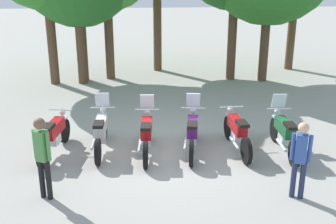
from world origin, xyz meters
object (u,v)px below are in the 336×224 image
motorcycle_5 (284,133)px  person_0 (301,155)px  motorcycle_4 (237,131)px  motorcycle_1 (101,131)px  motorcycle_3 (192,132)px  motorcycle_0 (54,135)px  motorcycle_2 (147,134)px  person_1 (42,152)px

motorcycle_5 → person_0: 2.28m
motorcycle_4 → motorcycle_1: bearing=82.8°
motorcycle_3 → motorcycle_4: bearing=-81.7°
motorcycle_3 → person_0: (1.83, -2.42, 0.43)m
motorcycle_1 → person_0: bearing=-121.0°
motorcycle_5 → motorcycle_0: bearing=88.1°
motorcycle_1 → motorcycle_3: (2.30, -0.21, 0.00)m
person_0 → motorcycle_2: bearing=-104.5°
motorcycle_0 → motorcycle_2: motorcycle_2 is taller
motorcycle_3 → person_1: person_1 is taller
person_1 → motorcycle_4: bearing=-37.2°
motorcycle_0 → motorcycle_4: same height
motorcycle_3 → person_0: person_0 is taller
person_0 → motorcycle_3: bearing=-118.7°
motorcycle_1 → person_0: person_0 is taller
motorcycle_1 → motorcycle_5: bearing=-93.9°
person_1 → motorcycle_0: bearing=33.0°
motorcycle_1 → person_1: bearing=159.2°
motorcycle_0 → person_0: 5.85m
motorcycle_2 → person_1: person_1 is taller
motorcycle_0 → motorcycle_4: size_ratio=0.99×
motorcycle_1 → motorcycle_3: same height
motorcycle_5 → person_1: person_1 is taller
motorcycle_1 → motorcycle_2: same height
motorcycle_2 → person_0: size_ratio=1.35×
motorcycle_4 → person_1: bearing=111.6°
motorcycle_2 → person_0: (2.98, -2.39, 0.43)m
person_0 → person_1: (-5.06, 0.35, 0.07)m
person_0 → motorcycle_1: bearing=-98.3°
motorcycle_3 → motorcycle_5: 2.30m
person_1 → motorcycle_5: bearing=-44.0°
motorcycle_2 → motorcycle_4: bearing=-85.8°
motorcycle_1 → motorcycle_5: 4.60m
motorcycle_3 → motorcycle_5: same height
motorcycle_0 → person_1: person_1 is taller
person_1 → person_0: bearing=-66.4°
motorcycle_3 → person_0: 3.06m
motorcycle_1 → motorcycle_4: size_ratio=1.00×
motorcycle_4 → person_0: person_0 is taller
motorcycle_4 → motorcycle_5: bearing=-104.4°
motorcycle_4 → motorcycle_5: (1.15, -0.22, 0.01)m
motorcycle_5 → person_1: size_ratio=1.27×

